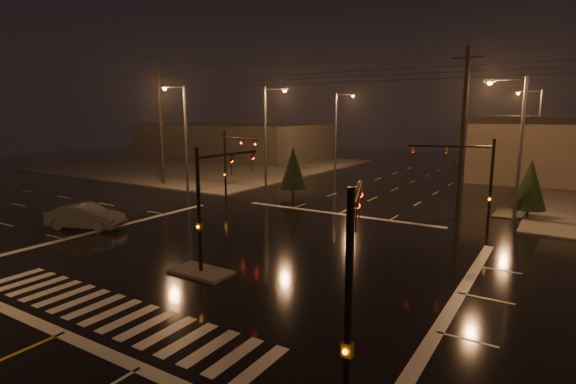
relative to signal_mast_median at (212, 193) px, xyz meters
The scene contains 21 objects.
ground 4.85m from the signal_mast_median, 90.00° to the left, with size 140.00×140.00×0.00m, color black.
sidewalk_nw 44.80m from the signal_mast_median, 132.21° to the left, with size 36.00×36.00×0.12m, color #4E4B46.
median_island 3.79m from the signal_mast_median, 90.00° to the right, with size 3.00×1.60×0.15m, color #4E4B46.
crosswalk 7.01m from the signal_mast_median, 90.00° to the right, with size 15.00×2.60×0.01m, color beige.
stop_bar_near 8.77m from the signal_mast_median, 90.00° to the right, with size 16.00×0.50×0.01m, color beige.
stop_bar_far 14.56m from the signal_mast_median, 90.00° to the left, with size 16.00×0.50×0.01m, color beige.
commercial_block 57.07m from the signal_mast_median, 127.83° to the left, with size 30.00×18.00×5.60m, color #423D3A.
signal_mast_median is the anchor object (origin of this frame).
signal_mast_ne 16.27m from the signal_mast_median, 54.28° to the left, with size 4.84×1.86×6.00m.
signal_mast_nw 16.27m from the signal_mast_median, 125.72° to the left, with size 4.84×1.86×6.00m.
signal_mast_se 12.22m from the signal_mast_median, 33.15° to the right, with size 1.55×3.87×6.00m.
streetlight_1 23.94m from the signal_mast_median, 117.96° to the left, with size 2.77×0.32×10.00m.
streetlight_2 38.78m from the signal_mast_median, 106.79° to the left, with size 2.77×0.32×10.00m.
streetlight_3 22.20m from the signal_mast_median, 59.61° to the left, with size 2.77×0.32×10.00m.
streetlight_4 40.69m from the signal_mast_median, 74.03° to the left, with size 2.77×0.32×10.00m.
streetlight_5 21.53m from the signal_mast_median, 138.30° to the left, with size 0.32×2.77×10.00m.
utility_pole_0 27.95m from the signal_mast_median, 142.19° to the left, with size 2.20×0.32×12.00m.
utility_pole_1 19.00m from the signal_mast_median, 64.89° to the left, with size 2.20×0.32×12.00m.
conifer_0 23.44m from the signal_mast_median, 58.46° to the left, with size 2.33×2.33×4.34m.
conifer_3 19.81m from the signal_mast_median, 109.92° to the left, with size 2.42×2.42×4.48m.
car_crossing 12.65m from the signal_mast_median, behind, with size 1.74×4.99×1.64m, color #4F5256.
Camera 1 is at (14.29, -19.10, 7.55)m, focal length 28.00 mm.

